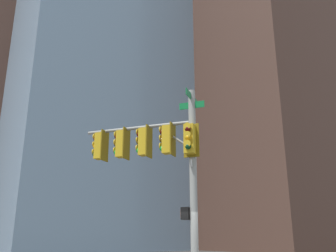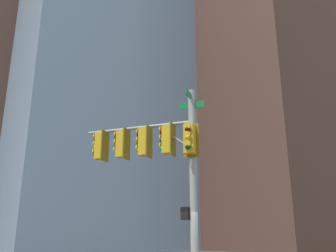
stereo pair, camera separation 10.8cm
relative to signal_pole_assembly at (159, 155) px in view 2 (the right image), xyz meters
The scene contains 4 objects.
signal_pole_assembly is the anchor object (origin of this frame).
building_brick_nearside 50.97m from the signal_pole_assembly, 30.22° to the left, with size 27.56×21.36×48.96m, color #4C3328.
building_brick_midblock 49.92m from the signal_pole_assembly, 85.21° to the left, with size 23.51×15.23×43.19m, color brown.
building_glass_tower 54.45m from the signal_pole_assembly, 67.49° to the left, with size 30.11×33.10×62.16m, color #7A99B2.
Camera 2 is at (-8.53, -8.81, 1.73)m, focal length 39.22 mm.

